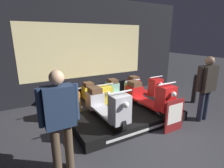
# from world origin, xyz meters

# --- Properties ---
(ground_plane) EXTENTS (30.00, 30.00, 0.00)m
(ground_plane) POSITION_xyz_m (0.00, 0.00, 0.00)
(ground_plane) COLOR #2D2D33
(shop_wall_back) EXTENTS (7.55, 0.09, 3.20)m
(shop_wall_back) POSITION_xyz_m (0.00, 3.29, 1.60)
(shop_wall_back) COLOR black
(shop_wall_back) RESTS_ON ground_plane
(display_platform) EXTENTS (2.67, 1.30, 0.23)m
(display_platform) POSITION_xyz_m (0.11, 1.00, 0.12)
(display_platform) COLOR black
(display_platform) RESTS_ON ground_plane
(scooter_display_left) EXTENTS (0.51, 1.62, 0.82)m
(scooter_display_left) POSITION_xyz_m (-0.49, 1.00, 0.57)
(scooter_display_left) COLOR black
(scooter_display_left) RESTS_ON display_platform
(scooter_display_right) EXTENTS (0.51, 1.62, 0.82)m
(scooter_display_right) POSITION_xyz_m (0.71, 1.00, 0.57)
(scooter_display_right) COLOR black
(scooter_display_right) RESTS_ON display_platform
(scooter_backrow_0) EXTENTS (0.51, 1.62, 0.82)m
(scooter_backrow_0) POSITION_xyz_m (-1.03, 2.33, 0.33)
(scooter_backrow_0) COLOR black
(scooter_backrow_0) RESTS_ON ground_plane
(scooter_backrow_1) EXTENTS (0.51, 1.62, 0.82)m
(scooter_backrow_1) POSITION_xyz_m (-0.13, 2.33, 0.33)
(scooter_backrow_1) COLOR black
(scooter_backrow_1) RESTS_ON ground_plane
(scooter_backrow_2) EXTENTS (0.51, 1.62, 0.82)m
(scooter_backrow_2) POSITION_xyz_m (0.76, 2.33, 0.33)
(scooter_backrow_2) COLOR black
(scooter_backrow_2) RESTS_ON ground_plane
(scooter_backrow_3) EXTENTS (0.51, 1.62, 0.82)m
(scooter_backrow_3) POSITION_xyz_m (1.66, 2.33, 0.33)
(scooter_backrow_3) COLOR black
(scooter_backrow_3) RESTS_ON ground_plane
(person_left_browsing) EXTENTS (0.59, 0.24, 1.59)m
(person_left_browsing) POSITION_xyz_m (-1.65, 0.19, 0.93)
(person_left_browsing) COLOR #473828
(person_left_browsing) RESTS_ON ground_plane
(person_right_browsing) EXTENTS (0.60, 0.24, 1.58)m
(person_right_browsing) POSITION_xyz_m (1.78, 0.19, 0.93)
(person_right_browsing) COLOR #232838
(person_right_browsing) RESTS_ON ground_plane
(price_sign_board) EXTENTS (0.51, 0.04, 0.73)m
(price_sign_board) POSITION_xyz_m (0.74, 0.16, 0.37)
(price_sign_board) COLOR maroon
(price_sign_board) RESTS_ON ground_plane
(street_bollard) EXTENTS (0.14, 0.14, 0.91)m
(street_bollard) POSITION_xyz_m (2.64, 1.06, 0.45)
(street_bollard) COLOR black
(street_bollard) RESTS_ON ground_plane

